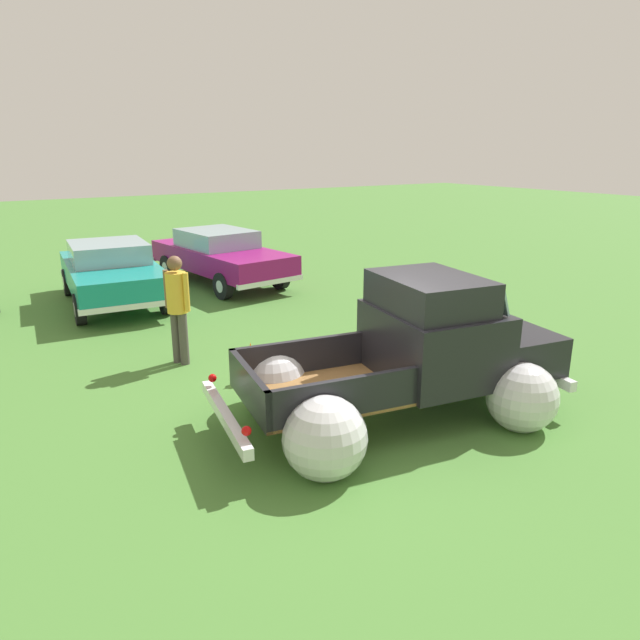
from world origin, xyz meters
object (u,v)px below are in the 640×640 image
lane_cone_0 (366,329)px  lane_cone_1 (251,362)px  show_car_0 (111,271)px  vintage_pickup_truck (416,362)px  show_car_1 (220,255)px  spectator_0 (177,303)px

lane_cone_0 → lane_cone_1: 2.59m
show_car_0 → lane_cone_0: bearing=35.2°
vintage_pickup_truck → lane_cone_0: vintage_pickup_truck is taller
vintage_pickup_truck → show_car_0: bearing=113.3°
show_car_1 → spectator_0: bearing=-36.7°
show_car_1 → lane_cone_1: (-2.30, -6.56, -0.47)m
lane_cone_1 → spectator_0: bearing=116.5°
spectator_0 → lane_cone_1: (0.67, -1.34, -0.75)m
spectator_0 → lane_cone_1: bearing=-90.1°
lane_cone_0 → lane_cone_1: bearing=-170.9°
spectator_0 → lane_cone_0: size_ratio=2.93×
show_car_1 → lane_cone_0: size_ratio=7.77×
vintage_pickup_truck → spectator_0: bearing=129.0°
spectator_0 → lane_cone_0: spectator_0 is taller
show_car_0 → show_car_1: bearing=106.5°
vintage_pickup_truck → spectator_0: (-2.04, 3.58, 0.31)m
show_car_0 → lane_cone_1: (0.67, -5.96, -0.47)m
spectator_0 → lane_cone_0: bearing=-42.6°
show_car_1 → lane_cone_1: size_ratio=7.77×
vintage_pickup_truck → lane_cone_0: 2.94m
vintage_pickup_truck → lane_cone_1: vintage_pickup_truck is taller
show_car_0 → show_car_1: same height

